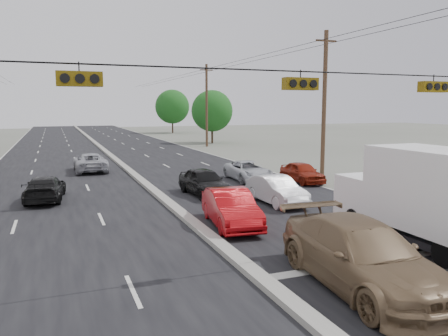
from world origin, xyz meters
The scene contains 17 objects.
ground centered at (0.00, 0.00, 0.00)m, with size 200.00×200.00×0.00m, color #606356.
road_surface centered at (0.00, 30.00, 0.00)m, with size 20.00×160.00×0.02m, color black.
center_median centered at (0.00, 30.00, 0.10)m, with size 0.50×160.00×0.20m, color gray.
utility_pole_right_b centered at (12.50, 15.00, 5.11)m, with size 1.60×0.30×10.00m.
utility_pole_right_c centered at (12.50, 40.00, 5.11)m, with size 1.60×0.30×10.00m.
traffic_signals centered at (1.40, 0.00, 5.49)m, with size 25.00×0.30×0.54m.
tree_right_mid centered at (15.00, 45.00, 4.34)m, with size 5.60×5.60×7.14m.
tree_right_far centered at (16.00, 70.00, 4.96)m, with size 6.40×6.40×8.16m.
box_truck centered at (6.70, 0.30, 1.75)m, with size 2.46×6.76×3.42m.
tan_sedan centered at (2.34, -1.94, 0.87)m, with size 2.45×6.03×1.75m, color brown.
red_sedan centered at (1.40, 4.97, 0.74)m, with size 1.56×4.48×1.48m, color #B30B10.
queue_car_a centered at (2.44, 11.35, 0.74)m, with size 1.74×4.33×1.48m, color black.
queue_car_b centered at (5.07, 7.96, 0.69)m, with size 1.46×4.19×1.38m, color silver.
queue_car_c centered at (6.70, 14.93, 0.63)m, with size 2.10×4.56×1.27m, color silver.
queue_car_e centered at (9.60, 12.94, 0.66)m, with size 1.55×3.85×1.31m, color maroon.
oncoming_near centered at (-5.69, 12.99, 0.64)m, with size 1.79×4.41×1.28m, color black.
oncoming_far centered at (-2.68, 22.97, 0.69)m, with size 2.29×4.97×1.38m, color #ADAFB5.
Camera 1 is at (-5.13, -10.99, 4.78)m, focal length 35.00 mm.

